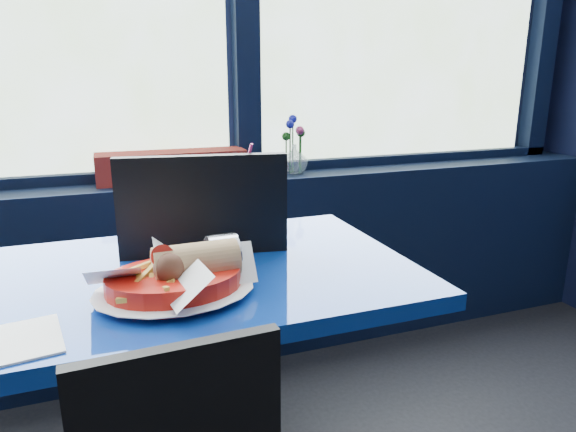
{
  "coord_description": "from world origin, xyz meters",
  "views": [
    {
      "loc": [
        0.18,
        0.82,
        1.21
      ],
      "look_at": [
        0.61,
        1.98,
        0.87
      ],
      "focal_mm": 32.0,
      "sensor_mm": 36.0,
      "label": 1
    }
  ],
  "objects_px": {
    "chair_near_back": "(193,295)",
    "flower_vase": "(294,156)",
    "planter_box": "(172,166)",
    "near_table": "(170,341)",
    "soda_cup": "(241,222)",
    "food_basket": "(177,278)",
    "ketchup_bottle": "(136,213)"
  },
  "relations": [
    {
      "from": "chair_near_back",
      "to": "flower_vase",
      "type": "bearing_deg",
      "value": -122.52
    },
    {
      "from": "planter_box",
      "to": "flower_vase",
      "type": "height_order",
      "value": "flower_vase"
    },
    {
      "from": "near_table",
      "to": "chair_near_back",
      "type": "bearing_deg",
      "value": 67.02
    },
    {
      "from": "near_table",
      "to": "soda_cup",
      "type": "xyz_separation_m",
      "value": [
        0.22,
        0.13,
        0.25
      ]
    },
    {
      "from": "flower_vase",
      "to": "food_basket",
      "type": "relative_size",
      "value": 0.66
    },
    {
      "from": "flower_vase",
      "to": "food_basket",
      "type": "bearing_deg",
      "value": -122.93
    },
    {
      "from": "planter_box",
      "to": "soda_cup",
      "type": "height_order",
      "value": "soda_cup"
    },
    {
      "from": "chair_near_back",
      "to": "food_basket",
      "type": "distance_m",
      "value": 0.43
    },
    {
      "from": "food_basket",
      "to": "ketchup_bottle",
      "type": "bearing_deg",
      "value": 123.79
    },
    {
      "from": "soda_cup",
      "to": "food_basket",
      "type": "bearing_deg",
      "value": -128.5
    },
    {
      "from": "chair_near_back",
      "to": "ketchup_bottle",
      "type": "bearing_deg",
      "value": 32.23
    },
    {
      "from": "flower_vase",
      "to": "ketchup_bottle",
      "type": "height_order",
      "value": "flower_vase"
    },
    {
      "from": "chair_near_back",
      "to": "soda_cup",
      "type": "relative_size",
      "value": 3.51
    },
    {
      "from": "chair_near_back",
      "to": "flower_vase",
      "type": "xyz_separation_m",
      "value": [
        0.56,
        0.64,
        0.29
      ]
    },
    {
      "from": "near_table",
      "to": "ketchup_bottle",
      "type": "xyz_separation_m",
      "value": [
        -0.05,
        0.17,
        0.29
      ]
    },
    {
      "from": "planter_box",
      "to": "food_basket",
      "type": "relative_size",
      "value": 1.55
    },
    {
      "from": "chair_near_back",
      "to": "flower_vase",
      "type": "distance_m",
      "value": 0.9
    },
    {
      "from": "flower_vase",
      "to": "food_basket",
      "type": "height_order",
      "value": "flower_vase"
    },
    {
      "from": "flower_vase",
      "to": "soda_cup",
      "type": "relative_size",
      "value": 0.86
    },
    {
      "from": "planter_box",
      "to": "soda_cup",
      "type": "bearing_deg",
      "value": -83.66
    },
    {
      "from": "ketchup_bottle",
      "to": "soda_cup",
      "type": "xyz_separation_m",
      "value": [
        0.27,
        -0.04,
        -0.04
      ]
    },
    {
      "from": "food_basket",
      "to": "near_table",
      "type": "bearing_deg",
      "value": 116.88
    },
    {
      "from": "planter_box",
      "to": "flower_vase",
      "type": "distance_m",
      "value": 0.52
    },
    {
      "from": "planter_box",
      "to": "flower_vase",
      "type": "bearing_deg",
      "value": -1.55
    },
    {
      "from": "ketchup_bottle",
      "to": "chair_near_back",
      "type": "bearing_deg",
      "value": 23.17
    },
    {
      "from": "near_table",
      "to": "ketchup_bottle",
      "type": "relative_size",
      "value": 4.71
    },
    {
      "from": "chair_near_back",
      "to": "planter_box",
      "type": "relative_size",
      "value": 1.74
    },
    {
      "from": "food_basket",
      "to": "ketchup_bottle",
      "type": "xyz_separation_m",
      "value": [
        -0.06,
        0.31,
        0.07
      ]
    },
    {
      "from": "food_basket",
      "to": "ketchup_bottle",
      "type": "relative_size",
      "value": 1.48
    },
    {
      "from": "near_table",
      "to": "chair_near_back",
      "type": "relative_size",
      "value": 1.18
    },
    {
      "from": "ketchup_bottle",
      "to": "soda_cup",
      "type": "relative_size",
      "value": 0.88
    },
    {
      "from": "soda_cup",
      "to": "near_table",
      "type": "bearing_deg",
      "value": -150.53
    }
  ]
}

